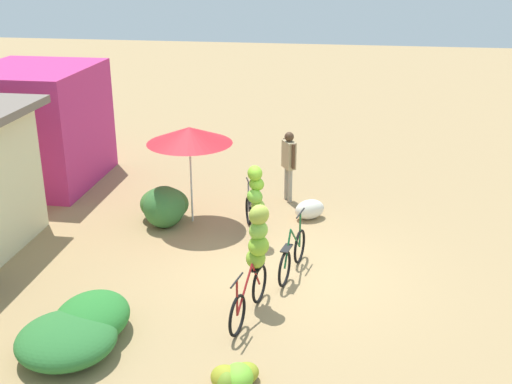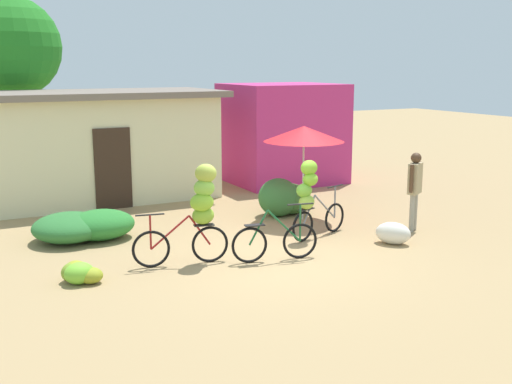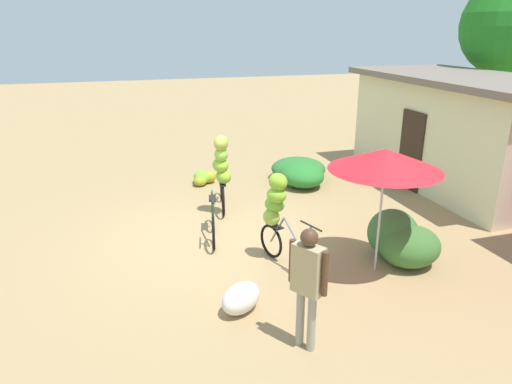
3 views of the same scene
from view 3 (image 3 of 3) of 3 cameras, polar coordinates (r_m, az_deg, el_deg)
ground_plane at (r=9.35m, az=-4.79°, el=-5.54°), size 60.00×60.00×0.00m
building_low at (r=13.21m, az=23.75°, el=6.96°), size 6.35×3.27×2.84m
tree_behind_building at (r=16.09m, az=28.90°, el=17.34°), size 2.87×2.87×5.42m
hedge_bush_front_left at (r=12.82m, az=5.22°, el=2.88°), size 1.46×1.49×0.57m
hedge_bush_front_right at (r=12.23m, az=5.60°, el=2.13°), size 1.40×1.14×0.61m
hedge_bush_mid at (r=8.74m, az=16.49°, el=-4.95°), size 0.96×0.89×0.90m
hedge_bush_by_door at (r=8.56m, az=18.40°, el=-6.36°), size 0.94×1.08×0.72m
market_umbrella at (r=7.68m, az=15.63°, el=3.86°), size 1.83×1.83×2.15m
bicycle_leftmost at (r=10.24m, az=-4.24°, el=2.91°), size 1.70×0.51×1.80m
bicycle_near_pile at (r=9.18m, az=-5.30°, el=-3.54°), size 1.60×0.36×1.04m
bicycle_center_loaded at (r=8.01m, az=2.84°, el=-2.55°), size 1.60×0.65×1.64m
banana_pile_on_ground at (r=12.48m, az=-6.42°, el=1.78°), size 0.73×0.79×0.36m
produce_sack at (r=6.97m, az=-1.84°, el=-12.90°), size 0.76×0.83×0.44m
person_vendor at (r=5.88m, az=6.37°, el=-10.36°), size 0.51×0.38×1.69m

